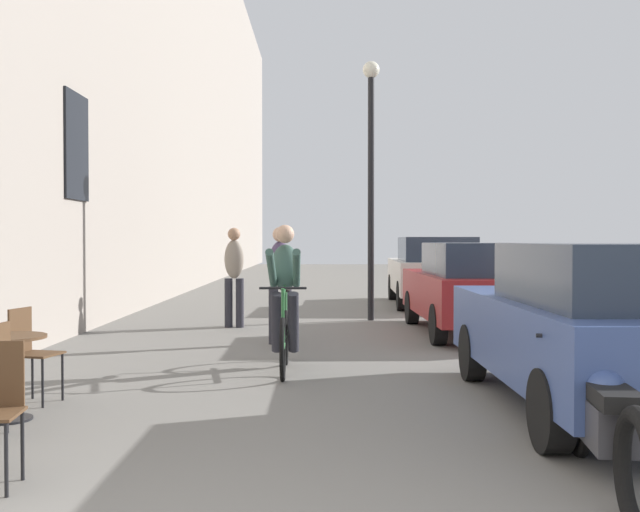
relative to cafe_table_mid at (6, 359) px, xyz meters
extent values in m
cube|color=gray|center=(-1.49, 10.36, 6.31)|extent=(0.50, 68.00, 13.66)
cube|color=black|center=(-1.22, 5.63, 2.49)|extent=(0.04, 1.10, 1.70)
cylinder|color=black|center=(0.78, -1.91, -0.30)|extent=(0.02, 0.02, 0.45)
cylinder|color=black|center=(0.75, -1.59, -0.30)|extent=(0.02, 0.02, 0.45)
cylinder|color=black|center=(0.00, 0.00, -0.51)|extent=(0.40, 0.40, 0.02)
cylinder|color=black|center=(0.00, 0.00, -0.16)|extent=(0.05, 0.05, 0.67)
cylinder|color=#4C331E|center=(0.00, 0.00, 0.19)|extent=(0.64, 0.64, 0.02)
cylinder|color=black|center=(0.17, -0.43, -0.30)|extent=(0.02, 0.02, 0.45)
cylinder|color=black|center=(0.19, 0.79, -0.30)|extent=(0.02, 0.02, 0.45)
cylinder|color=black|center=(0.12, 0.47, -0.30)|extent=(0.02, 0.02, 0.45)
cylinder|color=black|center=(-0.12, 0.86, -0.30)|extent=(0.02, 0.02, 0.45)
cylinder|color=black|center=(-0.19, 0.55, -0.30)|extent=(0.02, 0.02, 0.45)
cube|color=#4C331E|center=(0.00, 0.67, -0.06)|extent=(0.46, 0.46, 0.02)
cube|color=#4C331E|center=(-0.18, 0.71, 0.16)|extent=(0.10, 0.34, 0.42)
torus|color=black|center=(2.24, 1.85, -0.19)|extent=(0.06, 0.71, 0.71)
torus|color=black|center=(2.23, 2.90, -0.19)|extent=(0.06, 0.71, 0.71)
cylinder|color=#2D6B38|center=(2.23, 2.81, 0.09)|extent=(0.04, 0.21, 0.58)
cylinder|color=#2D6B38|center=(2.24, 2.31, 0.43)|extent=(0.05, 0.82, 0.14)
cylinder|color=#2D6B38|center=(2.24, 1.88, 0.14)|extent=(0.04, 0.09, 0.67)
cylinder|color=#2D6B38|center=(2.24, 2.40, -0.15)|extent=(0.05, 1.00, 0.12)
cylinder|color=black|center=(2.24, 1.90, 0.48)|extent=(0.52, 0.03, 0.03)
ellipsoid|color=black|center=(2.23, 2.72, 0.41)|extent=(0.12, 0.24, 0.06)
ellipsoid|color=#38564C|center=(2.23, 2.64, 0.68)|extent=(0.34, 0.35, 0.59)
sphere|color=tan|center=(2.23, 2.60, 1.08)|extent=(0.22, 0.22, 0.22)
cylinder|color=#26262D|center=(2.33, 2.57, 0.03)|extent=(0.14, 0.40, 0.75)
cylinder|color=#26262D|center=(2.13, 2.56, 0.03)|extent=(0.14, 0.40, 0.75)
cylinder|color=#38564C|center=(2.38, 2.25, 0.68)|extent=(0.12, 0.75, 0.48)
cylinder|color=#38564C|center=(2.10, 2.25, 0.68)|extent=(0.10, 0.75, 0.48)
cylinder|color=#26262D|center=(2.16, 4.69, -0.10)|extent=(0.14, 0.14, 0.84)
cylinder|color=#26262D|center=(1.97, 4.65, -0.10)|extent=(0.14, 0.14, 0.84)
ellipsoid|color=#4C3D5B|center=(2.06, 4.67, 0.66)|extent=(0.37, 0.29, 0.67)
sphere|color=tan|center=(2.06, 4.67, 1.09)|extent=(0.22, 0.22, 0.22)
cylinder|color=#26262D|center=(1.05, 6.77, -0.09)|extent=(0.14, 0.14, 0.85)
cylinder|color=#26262D|center=(1.25, 6.75, -0.09)|extent=(0.14, 0.14, 0.85)
ellipsoid|color=gray|center=(1.15, 6.76, 0.67)|extent=(0.36, 0.27, 0.68)
sphere|color=#A57A5B|center=(1.15, 6.76, 1.11)|extent=(0.22, 0.22, 0.22)
cylinder|color=black|center=(3.62, 7.91, 1.78)|extent=(0.12, 0.12, 4.60)
sphere|color=silver|center=(3.62, 7.91, 4.22)|extent=(0.32, 0.32, 0.32)
cube|color=#384C84|center=(5.10, 0.41, 0.13)|extent=(1.75, 4.22, 0.69)
cube|color=#283342|center=(5.10, -0.10, 0.73)|extent=(1.47, 2.28, 0.51)
cylinder|color=black|center=(4.31, 1.80, -0.22)|extent=(0.20, 0.61, 0.61)
cylinder|color=black|center=(5.90, 1.80, -0.22)|extent=(0.20, 0.61, 0.61)
cylinder|color=black|center=(4.31, -0.98, -0.22)|extent=(0.20, 0.61, 0.61)
cube|color=maroon|center=(5.13, 5.94, 0.12)|extent=(1.80, 4.20, 0.68)
cube|color=#283342|center=(5.14, 5.44, 0.71)|extent=(1.49, 2.27, 0.50)
cylinder|color=black|center=(4.32, 7.30, -0.22)|extent=(0.20, 0.60, 0.60)
cylinder|color=black|center=(5.89, 7.33, -0.22)|extent=(0.20, 0.60, 0.60)
cylinder|color=black|center=(4.37, 4.55, -0.22)|extent=(0.20, 0.60, 0.60)
cylinder|color=black|center=(5.94, 4.58, -0.22)|extent=(0.20, 0.60, 0.60)
cube|color=beige|center=(5.30, 11.27, 0.16)|extent=(1.99, 4.52, 0.73)
cube|color=#283342|center=(5.28, 10.74, 0.80)|extent=(1.63, 2.46, 0.54)
cylinder|color=black|center=(4.51, 12.77, -0.20)|extent=(0.23, 0.65, 0.64)
cylinder|color=black|center=(6.19, 12.72, -0.20)|extent=(0.23, 0.65, 0.64)
cylinder|color=black|center=(4.41, 9.82, -0.20)|extent=(0.23, 0.65, 0.64)
cylinder|color=black|center=(6.10, 9.77, -0.20)|extent=(0.23, 0.65, 0.64)
torus|color=black|center=(4.51, -0.95, -0.22)|extent=(0.17, 0.70, 0.69)
torus|color=black|center=(4.34, -2.39, -0.22)|extent=(0.18, 0.71, 0.70)
cube|color=#333338|center=(4.42, -1.67, -0.12)|extent=(0.33, 0.78, 0.28)
ellipsoid|color=#384C84|center=(4.44, -1.57, 0.10)|extent=(0.34, 0.55, 0.24)
cube|color=black|center=(4.39, -1.94, 0.08)|extent=(0.29, 0.47, 0.10)
cylinder|color=black|center=(4.50, -1.05, 0.33)|extent=(0.62, 0.10, 0.03)
camera|label=1|loc=(2.65, -6.35, 1.01)|focal=42.28mm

